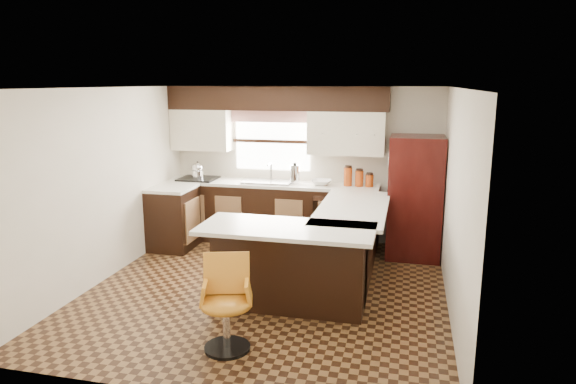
% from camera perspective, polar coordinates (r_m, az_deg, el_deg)
% --- Properties ---
extents(floor, '(4.40, 4.40, 0.00)m').
position_cam_1_polar(floor, '(6.32, -2.38, -10.84)').
color(floor, '#49301A').
rests_on(floor, ground).
extents(ceiling, '(4.40, 4.40, 0.00)m').
position_cam_1_polar(ceiling, '(5.82, -2.60, 11.49)').
color(ceiling, silver).
rests_on(ceiling, wall_back).
extents(wall_back, '(4.40, 0.00, 4.40)m').
position_cam_1_polar(wall_back, '(8.05, 1.77, 3.11)').
color(wall_back, beige).
rests_on(wall_back, floor).
extents(wall_front, '(4.40, 0.00, 4.40)m').
position_cam_1_polar(wall_front, '(3.96, -11.23, -6.77)').
color(wall_front, beige).
rests_on(wall_front, floor).
extents(wall_left, '(0.00, 4.40, 4.40)m').
position_cam_1_polar(wall_left, '(6.82, -19.73, 0.73)').
color(wall_left, beige).
rests_on(wall_left, floor).
extents(wall_right, '(0.00, 4.40, 4.40)m').
position_cam_1_polar(wall_right, '(5.76, 18.07, -1.16)').
color(wall_right, beige).
rests_on(wall_right, floor).
extents(base_cab_back, '(3.30, 0.60, 0.90)m').
position_cam_1_polar(base_cab_back, '(8.02, -1.85, -2.40)').
color(base_cab_back, black).
rests_on(base_cab_back, floor).
extents(base_cab_left, '(0.60, 0.70, 0.90)m').
position_cam_1_polar(base_cab_left, '(7.90, -12.61, -2.93)').
color(base_cab_left, black).
rests_on(base_cab_left, floor).
extents(counter_back, '(3.30, 0.60, 0.04)m').
position_cam_1_polar(counter_back, '(7.92, -1.87, 0.91)').
color(counter_back, silver).
rests_on(counter_back, base_cab_back).
extents(counter_left, '(0.60, 0.70, 0.04)m').
position_cam_1_polar(counter_left, '(7.79, -12.77, 0.43)').
color(counter_left, silver).
rests_on(counter_left, base_cab_left).
extents(soffit, '(3.40, 0.35, 0.36)m').
position_cam_1_polar(soffit, '(7.88, -1.34, 10.37)').
color(soffit, black).
rests_on(soffit, wall_back).
extents(upper_cab_left, '(0.94, 0.35, 0.64)m').
position_cam_1_polar(upper_cab_left, '(8.30, -9.56, 6.84)').
color(upper_cab_left, beige).
rests_on(upper_cab_left, wall_back).
extents(upper_cab_right, '(1.14, 0.35, 0.64)m').
position_cam_1_polar(upper_cab_right, '(7.71, 6.52, 6.53)').
color(upper_cab_right, beige).
rests_on(upper_cab_right, wall_back).
extents(window_pane, '(1.20, 0.02, 0.90)m').
position_cam_1_polar(window_pane, '(8.10, -1.72, 5.66)').
color(window_pane, white).
rests_on(window_pane, wall_back).
extents(valance, '(1.30, 0.06, 0.18)m').
position_cam_1_polar(valance, '(8.03, -1.82, 8.40)').
color(valance, '#D19B93').
rests_on(valance, wall_back).
extents(sink, '(0.75, 0.45, 0.03)m').
position_cam_1_polar(sink, '(7.91, -2.26, 1.17)').
color(sink, '#B2B2B7').
rests_on(sink, counter_back).
extents(dishwasher, '(0.58, 0.03, 0.78)m').
position_cam_1_polar(dishwasher, '(7.56, 4.93, -3.51)').
color(dishwasher, black).
rests_on(dishwasher, floor).
extents(cooktop, '(0.58, 0.50, 0.02)m').
position_cam_1_polar(cooktop, '(8.28, -9.95, 1.48)').
color(cooktop, black).
rests_on(cooktop, counter_back).
extents(peninsula_long, '(0.60, 1.95, 0.90)m').
position_cam_1_polar(peninsula_long, '(6.57, 6.69, -5.79)').
color(peninsula_long, black).
rests_on(peninsula_long, floor).
extents(peninsula_return, '(1.65, 0.60, 0.90)m').
position_cam_1_polar(peninsula_return, '(5.75, 0.26, -8.38)').
color(peninsula_return, black).
rests_on(peninsula_return, floor).
extents(counter_pen_long, '(0.84, 1.95, 0.04)m').
position_cam_1_polar(counter_pen_long, '(6.44, 7.23, -1.81)').
color(counter_pen_long, silver).
rests_on(counter_pen_long, peninsula_long).
extents(counter_pen_return, '(1.89, 0.84, 0.04)m').
position_cam_1_polar(counter_pen_return, '(5.52, -0.15, -4.09)').
color(counter_pen_return, silver).
rests_on(counter_pen_return, peninsula_return).
extents(refrigerator, '(0.74, 0.71, 1.73)m').
position_cam_1_polar(refrigerator, '(7.47, 13.91, -0.57)').
color(refrigerator, black).
rests_on(refrigerator, floor).
extents(bar_chair, '(0.59, 0.59, 0.89)m').
position_cam_1_polar(bar_chair, '(4.89, -6.89, -12.36)').
color(bar_chair, orange).
rests_on(bar_chair, floor).
extents(kettle, '(0.19, 0.19, 0.26)m').
position_cam_1_polar(kettle, '(8.26, -10.00, 2.46)').
color(kettle, silver).
rests_on(kettle, cooktop).
extents(percolator, '(0.15, 0.15, 0.29)m').
position_cam_1_polar(percolator, '(7.80, 0.76, 1.98)').
color(percolator, silver).
rests_on(percolator, counter_back).
extents(mixing_bowl, '(0.31, 0.31, 0.07)m').
position_cam_1_polar(mixing_bowl, '(7.74, 3.72, 1.08)').
color(mixing_bowl, white).
rests_on(mixing_bowl, counter_back).
extents(canister_large, '(0.12, 0.12, 0.27)m').
position_cam_1_polar(canister_large, '(7.69, 6.68, 1.70)').
color(canister_large, '#9D3A0E').
rests_on(canister_large, counter_back).
extents(canister_med, '(0.12, 0.12, 0.23)m').
position_cam_1_polar(canister_med, '(7.68, 7.92, 1.49)').
color(canister_med, '#9D3A0E').
rests_on(canister_med, counter_back).
extents(canister_small, '(0.12, 0.12, 0.18)m').
position_cam_1_polar(canister_small, '(7.67, 9.04, 1.24)').
color(canister_small, '#9D3A0E').
rests_on(canister_small, counter_back).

